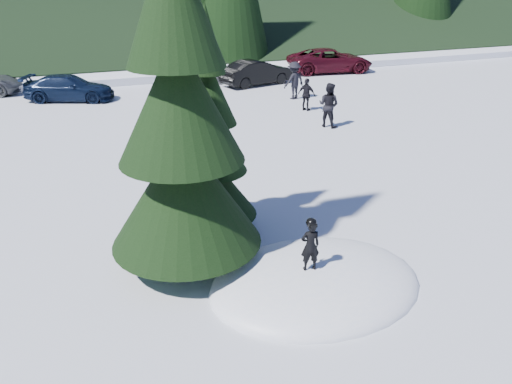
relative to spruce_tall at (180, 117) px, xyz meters
name	(u,v)px	position (x,y,z in m)	size (l,w,h in m)	color
ground	(316,285)	(2.20, -1.80, -3.32)	(200.00, 200.00, 0.00)	white
snow_mound	(316,285)	(2.20, -1.80, -3.32)	(4.48, 3.52, 0.96)	white
spruce_tall	(180,117)	(0.00, 0.00, 0.00)	(3.20, 3.20, 8.60)	black
spruce_short	(210,149)	(1.00, 1.40, -1.22)	(2.20, 2.20, 5.37)	black
child_skier	(310,246)	(1.98, -1.88, -2.31)	(0.38, 0.25, 1.05)	black
adult_0	(329,105)	(8.25, 8.40, -2.40)	(0.89, 0.70, 1.84)	black
adult_1	(307,95)	(8.66, 11.16, -2.57)	(0.88, 0.37, 1.50)	black
adult_2	(294,81)	(9.18, 13.58, -2.38)	(1.21, 0.70, 1.88)	black
car_3	(69,88)	(-1.51, 17.49, -2.68)	(1.79, 4.40, 1.28)	black
car_4	(194,72)	(5.45, 19.05, -2.60)	(1.70, 4.23, 1.44)	gray
car_5	(257,72)	(8.78, 17.60, -2.61)	(1.50, 4.31, 1.42)	black
car_6	(330,60)	(14.74, 19.62, -2.55)	(2.54, 5.51, 1.53)	#3E0B15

